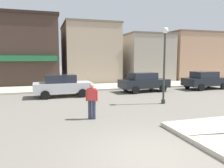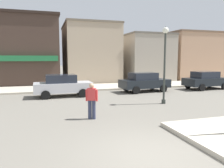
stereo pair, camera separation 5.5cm
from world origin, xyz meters
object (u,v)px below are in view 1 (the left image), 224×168
lamp_post (165,54)px  parked_car_nearest (62,85)px  parked_car_second (144,82)px  pedestrian_crossing_near (92,100)px  parked_car_third (205,80)px

lamp_post → parked_car_nearest: size_ratio=1.12×
lamp_post → parked_car_second: bearing=78.8°
parked_car_nearest → pedestrian_crossing_near: 6.38m
parked_car_nearest → parked_car_third: same height
lamp_post → parked_car_nearest: lamp_post is taller
parked_car_second → parked_car_third: same height
lamp_post → pedestrian_crossing_near: bearing=-156.9°
parked_car_second → pedestrian_crossing_near: (-5.72, -6.73, 0.06)m
parked_car_third → lamp_post: bearing=-146.5°
lamp_post → parked_car_third: lamp_post is taller
lamp_post → parked_car_second: (0.93, 4.69, -2.15)m
lamp_post → parked_car_nearest: bearing=142.5°
parked_car_nearest → parked_car_second: bearing=3.6°
parked_car_second → parked_car_third: (5.84, -0.20, 0.00)m
parked_car_third → pedestrian_crossing_near: pedestrian_crossing_near is taller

